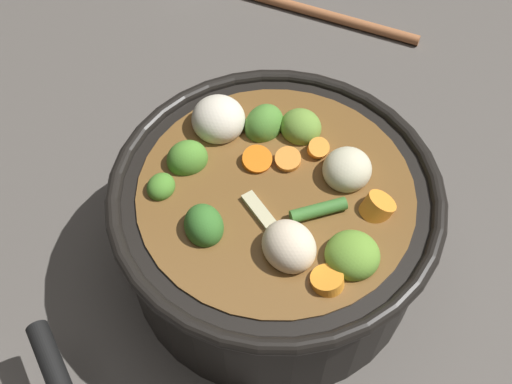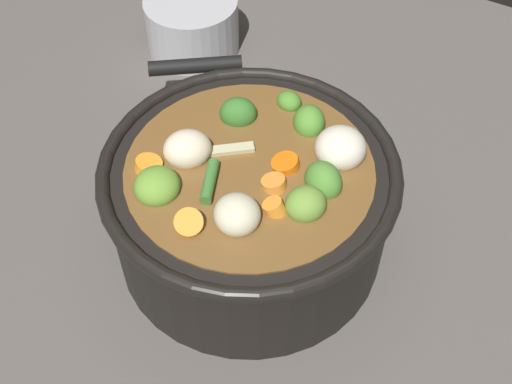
# 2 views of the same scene
# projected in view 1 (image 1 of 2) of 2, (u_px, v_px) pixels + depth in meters

# --- Properties ---
(ground_plane) EXTENTS (1.10, 1.10, 0.00)m
(ground_plane) POSITION_uv_depth(u_px,v_px,m) (273.00, 258.00, 0.60)
(ground_plane) COLOR #514C47
(cooking_pot) EXTENTS (0.28, 0.28, 0.14)m
(cooking_pot) POSITION_uv_depth(u_px,v_px,m) (274.00, 222.00, 0.55)
(cooking_pot) COLOR black
(cooking_pot) RESTS_ON ground_plane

